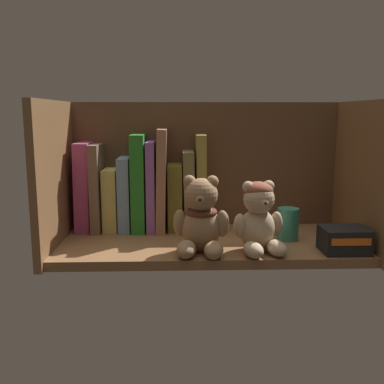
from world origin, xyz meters
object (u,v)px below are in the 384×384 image
Objects in this scene: book_3 at (126,193)px; book_4 at (139,182)px; book_9 at (201,182)px; small_product_box at (344,240)px; book_2 at (112,199)px; pillar_candle at (288,224)px; book_5 at (152,185)px; teddy_bear_larger at (201,220)px; book_7 at (175,196)px; book_0 at (85,186)px; teddy_bear_smaller at (259,219)px; book_1 at (98,187)px; book_6 at (162,179)px; book_8 at (189,190)px.

book_4 reaches higher than book_3.
small_product_box is (28.88, -20.67, -9.15)cm from book_9.
pillar_candle is at bearing -15.51° from book_2.
book_3 is at bearing 0.00° from book_2.
teddy_bear_larger is at bearing -60.54° from book_5.
book_9 reaches higher than book_7.
small_product_box is (57.52, -20.67, -8.19)cm from book_0.
book_2 is at bearing 0.00° from book_0.
book_7 is 41.27cm from small_product_box.
book_2 reaches higher than small_product_box.
teddy_bear_smaller is 1.57× the size of small_product_box.
book_2 is 0.64× the size of book_9.
book_4 reaches higher than teddy_bear_smaller.
book_7 is at bearing 0.00° from book_3.
book_2 is 2.07× the size of pillar_candle.
pillar_candle is (44.79, -11.54, -6.97)cm from book_1.
book_8 is at bearing -0.00° from book_6.
book_5 is 46.72cm from small_product_box.
book_7 is 2.22× the size of pillar_candle.
book_7 is (22.24, 0.00, -2.65)cm from book_0.
book_6 reaches higher than pillar_candle.
teddy_bear_smaller is (17.47, -19.76, -1.07)cm from book_7.
book_8 is at bearing 146.98° from small_product_box.
book_8 reaches higher than small_product_box.
book_8 is 2.06× the size of small_product_box.
book_7 reaches higher than book_2.
book_1 is at bearing -180.00° from book_9.
book_4 is at bearing 143.08° from teddy_bear_smaller.
book_4 is at bearing -0.00° from book_2.
small_product_box is (41.06, -20.67, -8.35)cm from book_5.
book_5 is 0.93× the size of book_9.
pillar_candle is (41.57, -11.54, -3.91)cm from book_2.
book_6 is (5.58, 0.00, 0.63)cm from book_4.
book_9 reaches higher than teddy_bear_larger.
book_4 is 9.55cm from book_7.
teddy_bear_larger is (14.27, -19.86, -4.94)cm from book_4.
book_8 is 20.16cm from teddy_bear_larger.
teddy_bear_smaller reaches higher than small_product_box.
book_0 is 3.26cm from book_1.
book_5 is 2.31× the size of small_product_box.
book_1 reaches higher than pillar_candle.
book_0 is 25.73cm from book_8.
book_3 is 0.82× the size of book_5.
book_2 is 38.66cm from teddy_bear_smaller.
book_7 reaches higher than teddy_bear_larger.
pillar_candle is (34.63, -11.54, -8.14)cm from book_4.
book_5 is at bearing 180.00° from book_9.
book_8 is at bearing 95.66° from teddy_bear_larger.
book_3 is at bearing -180.00° from book_9.
pillar_candle is 0.77× the size of small_product_box.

